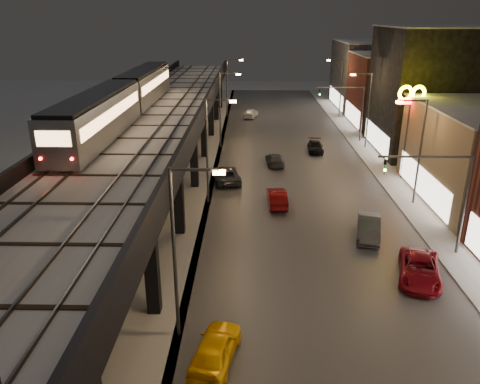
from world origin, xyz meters
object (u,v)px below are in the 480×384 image
object	(u,v)px
subway_train	(125,97)
car_taxi	(215,349)
car_near_white	(277,198)
car_mid_silver	(226,175)
car_onc_silver	(369,228)
car_mid_dark	(275,160)
car_onc_white	(315,147)
car_onc_dark	(419,270)
car_far_white	(251,113)

from	to	relation	value
subway_train	car_taxi	world-z (taller)	subway_train
car_near_white	car_mid_silver	world-z (taller)	car_mid_silver
car_onc_silver	car_mid_silver	bearing A→B (deg)	145.54
car_mid_dark	car_onc_white	world-z (taller)	car_onc_white
car_taxi	car_onc_silver	distance (m)	16.81
subway_train	car_onc_dark	world-z (taller)	subway_train
subway_train	car_onc_white	xyz separation A→B (m)	(19.17, 11.13, -7.63)
car_near_white	car_onc_silver	distance (m)	8.71
car_near_white	car_mid_dark	size ratio (longest dim) A/B	1.02
car_mid_dark	car_far_white	xyz separation A→B (m)	(-2.57, 24.70, 0.13)
car_onc_dark	car_onc_white	xyz separation A→B (m)	(-2.63, 28.50, -0.09)
car_far_white	car_onc_white	world-z (taller)	car_far_white
car_mid_dark	car_onc_white	size ratio (longest dim) A/B	0.99
car_near_white	car_far_white	distance (m)	36.23
car_taxi	car_far_white	xyz separation A→B (m)	(1.72, 55.45, 0.00)
car_onc_silver	car_onc_white	xyz separation A→B (m)	(-0.90, 22.67, -0.13)
car_far_white	car_onc_dark	distance (m)	49.04
car_taxi	car_mid_silver	size ratio (longest dim) A/B	0.84
car_onc_silver	car_taxi	bearing A→B (deg)	-114.51
car_mid_dark	subway_train	bearing A→B (deg)	18.68
car_onc_white	car_mid_silver	bearing A→B (deg)	-129.81
car_taxi	car_near_white	world-z (taller)	car_taxi
car_taxi	car_onc_white	size ratio (longest dim) A/B	1.01
car_onc_dark	car_onc_white	distance (m)	28.62
car_onc_silver	car_mid_dark	bearing A→B (deg)	121.93
car_onc_dark	car_near_white	bearing A→B (deg)	140.72
subway_train	car_near_white	world-z (taller)	subway_train
car_mid_silver	car_onc_silver	xyz separation A→B (m)	(10.98, -11.99, 0.03)
car_onc_dark	car_mid_dark	bearing A→B (deg)	124.62
car_onc_silver	car_near_white	bearing A→B (deg)	149.82
car_near_white	car_far_white	size ratio (longest dim) A/B	0.99
car_taxi	car_mid_dark	distance (m)	31.05
subway_train	car_near_white	size ratio (longest dim) A/B	7.69
car_near_white	car_mid_dark	distance (m)	11.47
subway_train	car_far_white	bearing A→B (deg)	69.33
car_mid_silver	car_onc_white	world-z (taller)	car_mid_silver
subway_train	car_onc_dark	bearing A→B (deg)	-38.56
subway_train	car_near_white	bearing A→B (deg)	-22.14
car_near_white	car_onc_silver	size ratio (longest dim) A/B	0.95
car_near_white	car_far_white	world-z (taller)	car_far_white
car_mid_silver	car_far_white	xyz separation A→B (m)	(2.46, 30.13, 0.03)
car_taxi	car_onc_silver	world-z (taller)	car_onc_silver
car_taxi	car_onc_silver	bearing A→B (deg)	-115.89
car_far_white	subway_train	bearing A→B (deg)	81.51
car_mid_dark	car_onc_silver	distance (m)	18.42
car_mid_dark	car_onc_dark	xyz separation A→B (m)	(7.69, -23.26, 0.10)
car_mid_dark	car_onc_dark	distance (m)	24.50
car_mid_silver	car_mid_dark	world-z (taller)	car_mid_silver
subway_train	car_taxi	size ratio (longest dim) A/B	7.63
subway_train	car_onc_dark	size ratio (longest dim) A/B	6.46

